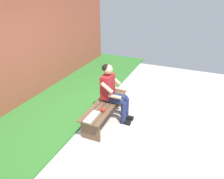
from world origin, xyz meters
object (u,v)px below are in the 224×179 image
object	(u,v)px
bench_near	(106,108)
apple	(103,110)
person_seated	(113,91)
book_open	(92,117)

from	to	relation	value
bench_near	apple	size ratio (longest dim) A/B	18.21
bench_near	person_seated	size ratio (longest dim) A/B	1.28
person_seated	apple	bearing A→B (deg)	-0.52
bench_near	book_open	size ratio (longest dim) A/B	3.87
apple	book_open	xyz separation A→B (m)	(0.26, -0.11, -0.03)
book_open	person_seated	bearing A→B (deg)	170.86
bench_near	apple	bearing A→B (deg)	16.75
bench_near	book_open	bearing A→B (deg)	-1.31
book_open	bench_near	bearing A→B (deg)	178.28
bench_near	person_seated	world-z (taller)	person_seated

